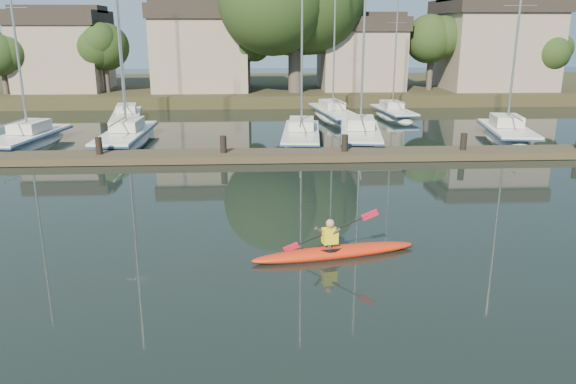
{
  "coord_description": "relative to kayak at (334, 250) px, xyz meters",
  "views": [
    {
      "loc": [
        -1.37,
        -13.14,
        6.26
      ],
      "look_at": [
        -0.39,
        4.11,
        1.2
      ],
      "focal_mm": 35.0,
      "sensor_mm": 36.0,
      "label": 1
    }
  ],
  "objects": [
    {
      "name": "sailboat_3",
      "position": [
        3.81,
        16.79,
        -0.4
      ],
      "size": [
        3.54,
        8.92,
        13.99
      ],
      "rotation": [
        0.0,
        0.0,
        -0.15
      ],
      "color": "silver",
      "rests_on": "ground"
    },
    {
      "name": "sailboat_7",
      "position": [
        7.93,
        25.98,
        -0.36
      ],
      "size": [
        2.59,
        7.3,
        11.52
      ],
      "rotation": [
        0.0,
        0.0,
        0.1
      ],
      "color": "silver",
      "rests_on": "ground"
    },
    {
      "name": "sailboat_1",
      "position": [
        -9.55,
        17.07,
        -0.39
      ],
      "size": [
        2.5,
        9.09,
        14.75
      ],
      "rotation": [
        0.0,
        0.0,
        -0.03
      ],
      "color": "silver",
      "rests_on": "ground"
    },
    {
      "name": "kayak",
      "position": [
        0.0,
        0.0,
        0.0
      ],
      "size": [
        4.93,
        1.66,
        1.57
      ],
      "rotation": [
        0.0,
        0.0,
        0.21
      ],
      "color": "red",
      "rests_on": "ground"
    },
    {
      "name": "sailboat_4",
      "position": [
        12.56,
        17.03,
        -0.4
      ],
      "size": [
        3.61,
        7.97,
        13.06
      ],
      "rotation": [
        0.0,
        0.0,
        -0.17
      ],
      "color": "silver",
      "rests_on": "ground"
    },
    {
      "name": "sailboat_6",
      "position": [
        3.47,
        25.63,
        -0.37
      ],
      "size": [
        3.32,
        9.8,
        15.29
      ],
      "rotation": [
        0.0,
        0.0,
        0.14
      ],
      "color": "silver",
      "rests_on": "ground"
    },
    {
      "name": "sailboat_0",
      "position": [
        -14.87,
        16.62,
        -0.4
      ],
      "size": [
        3.42,
        8.28,
        12.75
      ],
      "rotation": [
        0.0,
        0.0,
        -0.15
      ],
      "color": "silver",
      "rests_on": "ground"
    },
    {
      "name": "dock",
      "position": [
        -0.79,
        12.38,
        0.01
      ],
      "size": [
        34.0,
        2.0,
        1.8
      ],
      "color": "#433A26",
      "rests_on": "ground"
    },
    {
      "name": "sailboat_2",
      "position": [
        0.42,
        17.04,
        -0.38
      ],
      "size": [
        2.98,
        9.16,
        14.89
      ],
      "rotation": [
        0.0,
        0.0,
        -0.1
      ],
      "color": "silver",
      "rests_on": "ground"
    },
    {
      "name": "sailboat_5",
      "position": [
        -11.18,
        24.79,
        -0.36
      ],
      "size": [
        3.25,
        8.51,
        13.76
      ],
      "rotation": [
        0.0,
        0.0,
        0.16
      ],
      "color": "silver",
      "rests_on": "ground"
    },
    {
      "name": "shore",
      "position": [
        0.83,
        38.67,
        3.04
      ],
      "size": [
        90.0,
        25.25,
        12.75
      ],
      "color": "#2D3319",
      "rests_on": "ground"
    },
    {
      "name": "ground",
      "position": [
        -0.79,
        -1.62,
        -0.19
      ],
      "size": [
        160.0,
        160.0,
        0.0
      ],
      "primitive_type": "plane",
      "color": "black",
      "rests_on": "ground"
    }
  ]
}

